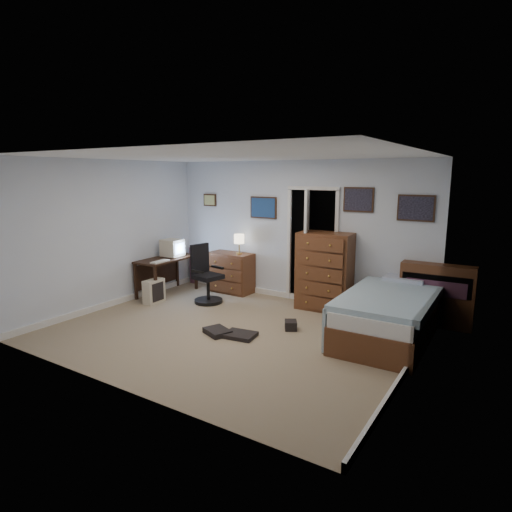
{
  "coord_description": "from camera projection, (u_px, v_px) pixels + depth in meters",
  "views": [
    {
      "loc": [
        3.45,
        -4.79,
        2.25
      ],
      "look_at": [
        0.25,
        0.3,
        1.1
      ],
      "focal_mm": 30.0,
      "sensor_mm": 36.0,
      "label": 1
    }
  ],
  "objects": [
    {
      "name": "floor",
      "position": [
        231.0,
        332.0,
        6.21
      ],
      "size": [
        5.0,
        4.0,
        0.02
      ],
      "primitive_type": "cube",
      "color": "gray",
      "rests_on": "ground"
    },
    {
      "name": "computer_desk",
      "position": [
        163.0,
        266.0,
        8.14
      ],
      "size": [
        0.6,
        1.23,
        0.7
      ],
      "rotation": [
        0.0,
        0.0,
        0.03
      ],
      "color": "black",
      "rests_on": "floor"
    },
    {
      "name": "crt_monitor",
      "position": [
        172.0,
        248.0,
        8.15
      ],
      "size": [
        0.38,
        0.35,
        0.34
      ],
      "rotation": [
        0.0,
        0.0,
        0.03
      ],
      "color": "beige",
      "rests_on": "computer_desk"
    },
    {
      "name": "keyboard",
      "position": [
        160.0,
        261.0,
        7.68
      ],
      "size": [
        0.15,
        0.38,
        0.02
      ],
      "primitive_type": "cube",
      "rotation": [
        0.0,
        0.0,
        0.03
      ],
      "color": "beige",
      "rests_on": "computer_desk"
    },
    {
      "name": "pc_tower",
      "position": [
        154.0,
        291.0,
        7.6
      ],
      "size": [
        0.21,
        0.4,
        0.42
      ],
      "rotation": [
        0.0,
        0.0,
        0.03
      ],
      "color": "beige",
      "rests_on": "floor"
    },
    {
      "name": "office_chair",
      "position": [
        206.0,
        280.0,
        7.61
      ],
      "size": [
        0.59,
        0.59,
        1.04
      ],
      "rotation": [
        0.0,
        0.0,
        -0.18
      ],
      "color": "black",
      "rests_on": "floor"
    },
    {
      "name": "media_stack",
      "position": [
        195.0,
        265.0,
        8.98
      ],
      "size": [
        0.16,
        0.16,
        0.76
      ],
      "primitive_type": "cube",
      "rotation": [
        0.0,
        0.0,
        -0.03
      ],
      "color": "maroon",
      "rests_on": "floor"
    },
    {
      "name": "low_dresser",
      "position": [
        231.0,
        272.0,
        8.28
      ],
      "size": [
        0.88,
        0.46,
        0.77
      ],
      "primitive_type": "cube",
      "rotation": [
        0.0,
        0.0,
        -0.03
      ],
      "color": "#592F1C",
      "rests_on": "floor"
    },
    {
      "name": "table_lamp",
      "position": [
        239.0,
        240.0,
        8.05
      ],
      "size": [
        0.2,
        0.2,
        0.38
      ],
      "rotation": [
        0.0,
        0.0,
        -0.03
      ],
      "color": "gold",
      "rests_on": "low_dresser"
    },
    {
      "name": "doorway",
      "position": [
        319.0,
        245.0,
        7.73
      ],
      "size": [
        0.96,
        1.12,
        2.05
      ],
      "color": "black",
      "rests_on": "floor"
    },
    {
      "name": "tall_dresser",
      "position": [
        325.0,
        271.0,
        7.18
      ],
      "size": [
        0.92,
        0.57,
        1.31
      ],
      "primitive_type": "cube",
      "rotation": [
        0.0,
        0.0,
        0.06
      ],
      "color": "#592F1C",
      "rests_on": "floor"
    },
    {
      "name": "headboard_bookcase",
      "position": [
        436.0,
        294.0,
        6.38
      ],
      "size": [
        1.06,
        0.3,
        0.94
      ],
      "rotation": [
        0.0,
        0.0,
        0.03
      ],
      "color": "#592F1C",
      "rests_on": "floor"
    },
    {
      "name": "bed",
      "position": [
        389.0,
        314.0,
        5.96
      ],
      "size": [
        1.19,
        2.17,
        0.7
      ],
      "rotation": [
        0.0,
        0.0,
        0.02
      ],
      "color": "#592F1C",
      "rests_on": "floor"
    },
    {
      "name": "wall_posters",
      "position": [
        325.0,
        205.0,
        7.23
      ],
      "size": [
        4.38,
        0.04,
        0.6
      ],
      "color": "#331E11",
      "rests_on": "floor"
    },
    {
      "name": "floor_clutter",
      "position": [
        243.0,
        331.0,
        6.12
      ],
      "size": [
        1.16,
        1.07,
        0.13
      ],
      "rotation": [
        0.0,
        0.0,
        -0.42
      ],
      "color": "black",
      "rests_on": "floor"
    }
  ]
}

